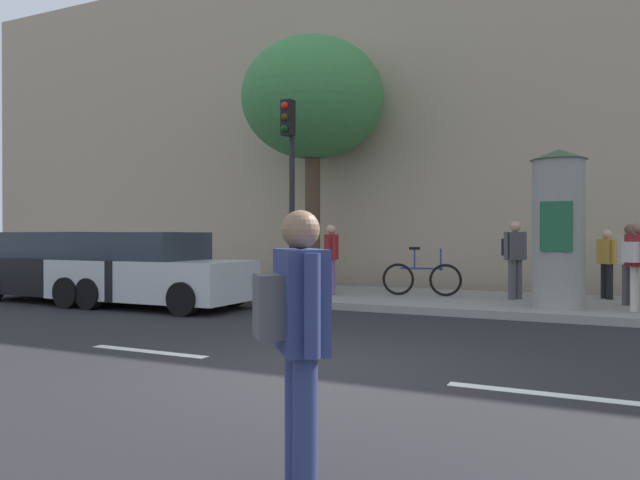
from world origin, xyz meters
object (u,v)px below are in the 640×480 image
(parked_car_silver, at_px, (68,268))
(pedestrian_in_red_top, at_px, (514,253))
(poster_column, at_px, (558,228))
(bicycle_leaning, at_px, (422,278))
(pedestrian_in_dark_shirt, at_px, (608,258))
(pedestrian_near_pole, at_px, (638,258))
(pedestrian_tallest, at_px, (630,258))
(traffic_light, at_px, (289,165))
(pedestrian_in_light_jacket, at_px, (297,324))
(parked_car_dark, at_px, (149,271))
(street_tree, at_px, (313,100))
(pedestrian_with_bag, at_px, (331,254))

(parked_car_silver, bearing_deg, pedestrian_in_red_top, 20.25)
(poster_column, height_order, bicycle_leaning, poster_column)
(pedestrian_in_dark_shirt, height_order, bicycle_leaning, pedestrian_in_dark_shirt)
(pedestrian_near_pole, relative_size, pedestrian_tallest, 1.01)
(traffic_light, height_order, pedestrian_tallest, traffic_light)
(pedestrian_in_dark_shirt, distance_m, bicycle_leaning, 3.94)
(pedestrian_in_light_jacket, distance_m, pedestrian_in_red_top, 10.23)
(poster_column, bearing_deg, bicycle_leaning, 158.81)
(pedestrian_tallest, bearing_deg, parked_car_silver, -164.68)
(pedestrian_tallest, xyz_separation_m, parked_car_dark, (-9.03, -3.20, -0.31))
(parked_car_dark, bearing_deg, parked_car_silver, 178.60)
(pedestrian_tallest, distance_m, parked_car_silver, 11.89)
(street_tree, distance_m, pedestrian_near_pole, 8.72)
(pedestrian_in_dark_shirt, bearing_deg, street_tree, -179.31)
(pedestrian_with_bag, height_order, parked_car_silver, pedestrian_with_bag)
(street_tree, bearing_deg, poster_column, -18.90)
(pedestrian_in_red_top, xyz_separation_m, pedestrian_tallest, (2.18, -0.28, -0.07))
(street_tree, relative_size, pedestrian_tallest, 4.15)
(poster_column, height_order, pedestrian_in_light_jacket, poster_column)
(traffic_light, relative_size, pedestrian_tallest, 2.68)
(parked_car_dark, bearing_deg, street_tree, 68.89)
(pedestrian_in_dark_shirt, height_order, pedestrian_tallest, pedestrian_tallest)
(traffic_light, height_order, pedestrian_with_bag, traffic_light)
(pedestrian_near_pole, relative_size, parked_car_dark, 0.38)
(traffic_light, height_order, pedestrian_near_pole, traffic_light)
(pedestrian_in_dark_shirt, bearing_deg, bicycle_leaning, -164.45)
(street_tree, xyz_separation_m, pedestrian_tallest, (7.37, -1.12, -3.98))
(bicycle_leaning, xyz_separation_m, parked_car_dark, (-4.87, -3.36, 0.21))
(pedestrian_in_red_top, relative_size, bicycle_leaning, 0.94)
(pedestrian_in_light_jacket, relative_size, pedestrian_with_bag, 1.03)
(pedestrian_near_pole, distance_m, bicycle_leaning, 4.46)
(pedestrian_with_bag, height_order, pedestrian_near_pole, pedestrian_with_bag)
(pedestrian_tallest, bearing_deg, bicycle_leaning, 177.85)
(pedestrian_with_bag, bearing_deg, street_tree, 128.57)
(bicycle_leaning, bearing_deg, traffic_light, -141.24)
(traffic_light, xyz_separation_m, pedestrian_in_red_top, (4.32, 2.01, -1.86))
(pedestrian_with_bag, height_order, pedestrian_tallest, pedestrian_with_bag)
(pedestrian_with_bag, xyz_separation_m, pedestrian_tallest, (6.11, 0.46, -0.01))
(poster_column, distance_m, pedestrian_with_bag, 4.95)
(pedestrian_in_dark_shirt, bearing_deg, pedestrian_in_light_jacket, -98.14)
(pedestrian_in_red_top, height_order, parked_car_dark, pedestrian_in_red_top)
(street_tree, distance_m, pedestrian_in_dark_shirt, 8.06)
(traffic_light, relative_size, parked_car_silver, 0.91)
(pedestrian_in_light_jacket, relative_size, pedestrian_near_pole, 1.03)
(bicycle_leaning, distance_m, parked_car_silver, 8.02)
(pedestrian_in_dark_shirt, xyz_separation_m, bicycle_leaning, (-3.77, -1.05, -0.48))
(poster_column, relative_size, parked_car_dark, 0.70)
(pedestrian_with_bag, distance_m, bicycle_leaning, 2.11)
(parked_car_dark, bearing_deg, pedestrian_tallest, 19.51)
(pedestrian_with_bag, bearing_deg, poster_column, -6.15)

